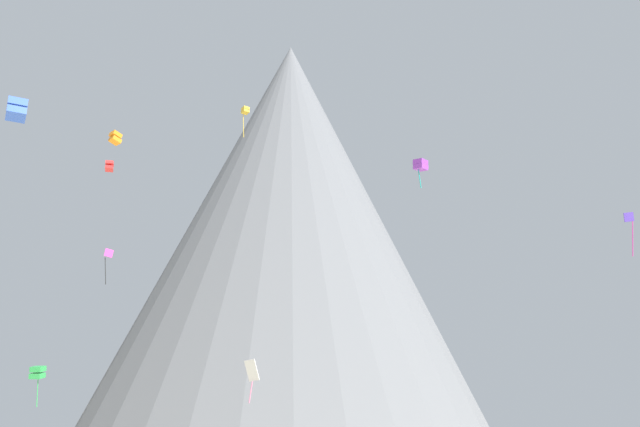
{
  "coord_description": "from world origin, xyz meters",
  "views": [
    {
      "loc": [
        -7.52,
        -25.68,
        3.0
      ],
      "look_at": [
        0.84,
        42.42,
        23.87
      ],
      "focal_mm": 38.11,
      "sensor_mm": 36.0,
      "label": 1
    }
  ],
  "objects_px": {
    "kite_violet_mid": "(421,165)",
    "kite_green_low": "(38,373)",
    "kite_white_low": "(252,373)",
    "kite_orange_mid": "(115,138)",
    "rock_massif": "(297,248)",
    "kite_indigo_mid": "(630,223)",
    "kite_gold_high": "(245,111)",
    "kite_blue_mid": "(17,110)",
    "kite_red_mid": "(109,166)",
    "kite_magenta_mid": "(108,258)"
  },
  "relations": [
    {
      "from": "kite_white_low",
      "to": "kite_green_low",
      "type": "distance_m",
      "value": 29.55
    },
    {
      "from": "kite_white_low",
      "to": "kite_violet_mid",
      "type": "bearing_deg",
      "value": -86.48
    },
    {
      "from": "kite_white_low",
      "to": "kite_red_mid",
      "type": "distance_m",
      "value": 25.9
    },
    {
      "from": "kite_orange_mid",
      "to": "kite_indigo_mid",
      "type": "relative_size",
      "value": 0.27
    },
    {
      "from": "kite_green_low",
      "to": "kite_red_mid",
      "type": "bearing_deg",
      "value": -41.54
    },
    {
      "from": "rock_massif",
      "to": "kite_magenta_mid",
      "type": "bearing_deg",
      "value": -127.73
    },
    {
      "from": "kite_orange_mid",
      "to": "kite_green_low",
      "type": "bearing_deg",
      "value": -15.18
    },
    {
      "from": "rock_massif",
      "to": "kite_violet_mid",
      "type": "distance_m",
      "value": 60.83
    },
    {
      "from": "kite_indigo_mid",
      "to": "kite_blue_mid",
      "type": "relative_size",
      "value": 2.41
    },
    {
      "from": "kite_violet_mid",
      "to": "kite_indigo_mid",
      "type": "distance_m",
      "value": 20.06
    },
    {
      "from": "rock_massif",
      "to": "kite_violet_mid",
      "type": "bearing_deg",
      "value": -85.12
    },
    {
      "from": "kite_violet_mid",
      "to": "kite_gold_high",
      "type": "bearing_deg",
      "value": -99.94
    },
    {
      "from": "kite_magenta_mid",
      "to": "kite_red_mid",
      "type": "bearing_deg",
      "value": 120.66
    },
    {
      "from": "rock_massif",
      "to": "kite_green_low",
      "type": "distance_m",
      "value": 55.67
    },
    {
      "from": "kite_indigo_mid",
      "to": "kite_gold_high",
      "type": "bearing_deg",
      "value": 2.59
    },
    {
      "from": "kite_red_mid",
      "to": "kite_orange_mid",
      "type": "bearing_deg",
      "value": -82.15
    },
    {
      "from": "kite_green_low",
      "to": "kite_blue_mid",
      "type": "xyz_separation_m",
      "value": [
        3.78,
        -26.63,
        15.87
      ]
    },
    {
      "from": "kite_white_low",
      "to": "kite_orange_mid",
      "type": "xyz_separation_m",
      "value": [
        -10.96,
        -0.18,
        17.5
      ]
    },
    {
      "from": "kite_red_mid",
      "to": "kite_indigo_mid",
      "type": "xyz_separation_m",
      "value": [
        46.78,
        -6.45,
        -5.7
      ]
    },
    {
      "from": "kite_violet_mid",
      "to": "rock_massif",
      "type": "bearing_deg",
      "value": -123.69
    },
    {
      "from": "kite_green_low",
      "to": "kite_indigo_mid",
      "type": "distance_m",
      "value": 57.71
    },
    {
      "from": "rock_massif",
      "to": "kite_orange_mid",
      "type": "height_order",
      "value": "rock_massif"
    },
    {
      "from": "kite_blue_mid",
      "to": "rock_massif",
      "type": "bearing_deg",
      "value": 49.01
    },
    {
      "from": "kite_orange_mid",
      "to": "kite_gold_high",
      "type": "xyz_separation_m",
      "value": [
        9.89,
        29.68,
        16.9
      ]
    },
    {
      "from": "rock_massif",
      "to": "kite_gold_high",
      "type": "distance_m",
      "value": 35.68
    },
    {
      "from": "kite_red_mid",
      "to": "kite_indigo_mid",
      "type": "height_order",
      "value": "kite_red_mid"
    },
    {
      "from": "kite_orange_mid",
      "to": "kite_white_low",
      "type": "bearing_deg",
      "value": -128.09
    },
    {
      "from": "rock_massif",
      "to": "kite_gold_high",
      "type": "relative_size",
      "value": 21.21
    },
    {
      "from": "kite_blue_mid",
      "to": "kite_gold_high",
      "type": "bearing_deg",
      "value": 45.35
    },
    {
      "from": "kite_orange_mid",
      "to": "kite_gold_high",
      "type": "distance_m",
      "value": 35.56
    },
    {
      "from": "kite_red_mid",
      "to": "kite_magenta_mid",
      "type": "distance_m",
      "value": 19.86
    },
    {
      "from": "kite_indigo_mid",
      "to": "kite_white_low",
      "type": "bearing_deg",
      "value": 46.25
    },
    {
      "from": "kite_violet_mid",
      "to": "kite_green_low",
      "type": "relative_size",
      "value": 0.64
    },
    {
      "from": "kite_green_low",
      "to": "kite_orange_mid",
      "type": "xyz_separation_m",
      "value": [
        9.49,
        -21.47,
        16.29
      ]
    },
    {
      "from": "kite_blue_mid",
      "to": "kite_indigo_mid",
      "type": "bearing_deg",
      "value": -9.44
    },
    {
      "from": "rock_massif",
      "to": "kite_violet_mid",
      "type": "height_order",
      "value": "rock_massif"
    },
    {
      "from": "rock_massif",
      "to": "kite_white_low",
      "type": "relative_size",
      "value": 29.6
    },
    {
      "from": "kite_red_mid",
      "to": "kite_indigo_mid",
      "type": "relative_size",
      "value": 0.23
    },
    {
      "from": "kite_red_mid",
      "to": "kite_gold_high",
      "type": "distance_m",
      "value": 26.97
    },
    {
      "from": "kite_white_low",
      "to": "kite_indigo_mid",
      "type": "height_order",
      "value": "kite_indigo_mid"
    },
    {
      "from": "kite_orange_mid",
      "to": "kite_red_mid",
      "type": "relative_size",
      "value": 1.15
    },
    {
      "from": "kite_indigo_mid",
      "to": "kite_blue_mid",
      "type": "xyz_separation_m",
      "value": [
        -50.02,
        -9.8,
        3.51
      ]
    },
    {
      "from": "kite_gold_high",
      "to": "kite_magenta_mid",
      "type": "xyz_separation_m",
      "value": [
        -15.38,
        0.56,
        -19.49
      ]
    },
    {
      "from": "rock_massif",
      "to": "kite_red_mid",
      "type": "relative_size",
      "value": 94.91
    },
    {
      "from": "kite_red_mid",
      "to": "kite_violet_mid",
      "type": "bearing_deg",
      "value": -22.24
    },
    {
      "from": "kite_red_mid",
      "to": "kite_indigo_mid",
      "type": "distance_m",
      "value": 47.57
    },
    {
      "from": "kite_red_mid",
      "to": "kite_gold_high",
      "type": "xyz_separation_m",
      "value": [
        12.36,
        18.58,
        15.14
      ]
    },
    {
      "from": "kite_violet_mid",
      "to": "kite_green_low",
      "type": "xyz_separation_m",
      "value": [
        -34.22,
        18.98,
        -16.17
      ]
    },
    {
      "from": "kite_green_low",
      "to": "kite_indigo_mid",
      "type": "relative_size",
      "value": 0.98
    },
    {
      "from": "kite_violet_mid",
      "to": "kite_magenta_mid",
      "type": "relative_size",
      "value": 0.59
    }
  ]
}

